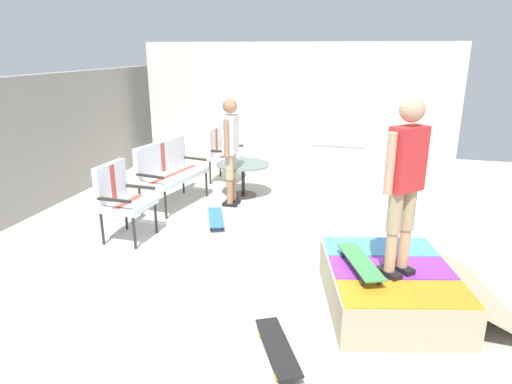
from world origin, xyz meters
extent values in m
cube|color=beige|center=(0.00, 0.00, -0.05)|extent=(12.00, 12.00, 0.10)
cube|color=silver|center=(3.80, 0.50, 1.27)|extent=(0.20, 6.00, 2.54)
cube|color=silver|center=(3.69, -0.40, 1.35)|extent=(0.03, 1.10, 1.40)
cube|color=tan|center=(-0.77, -1.27, 0.20)|extent=(1.70, 1.49, 0.41)
cube|color=orange|center=(-1.24, -1.39, 0.42)|extent=(0.72, 1.22, 0.01)
cube|color=purple|center=(-0.77, -1.27, 0.42)|extent=(0.72, 1.22, 0.01)
cube|color=#4C99D8|center=(-0.30, -1.16, 0.42)|extent=(0.72, 1.22, 0.01)
cylinder|color=#B2B2B7|center=(-0.90, -0.72, 0.38)|extent=(1.37, 0.38, 0.05)
cube|color=tan|center=(-0.57, -2.10, 0.18)|extent=(1.52, 0.91, 0.35)
cylinder|color=#2D2823|center=(0.87, 1.88, 0.22)|extent=(0.04, 0.04, 0.44)
cylinder|color=#2D2823|center=(2.02, 1.67, 0.22)|extent=(0.04, 0.04, 0.44)
cylinder|color=#2D2823|center=(0.95, 2.34, 0.22)|extent=(0.04, 0.04, 0.44)
cylinder|color=#2D2823|center=(2.10, 2.13, 0.22)|extent=(0.04, 0.04, 0.44)
cube|color=silver|center=(1.49, 2.01, 0.48)|extent=(1.33, 0.77, 0.08)
cube|color=#B74738|center=(1.49, 2.01, 0.52)|extent=(1.21, 0.32, 0.00)
cube|color=silver|center=(1.53, 2.24, 0.77)|extent=(1.24, 0.31, 0.50)
cube|color=#B74738|center=(1.53, 2.24, 0.77)|extent=(0.11, 0.10, 0.46)
cube|color=#2D2823|center=(0.89, 2.12, 0.64)|extent=(0.12, 0.47, 0.04)
cube|color=#2D2823|center=(2.08, 1.90, 0.64)|extent=(0.12, 0.47, 0.04)
cylinder|color=#2D2823|center=(2.72, 1.39, 0.22)|extent=(0.04, 0.04, 0.44)
cylinder|color=#2D2823|center=(3.26, 1.38, 0.22)|extent=(0.04, 0.04, 0.44)
cylinder|color=#2D2823|center=(2.73, 1.86, 0.22)|extent=(0.04, 0.04, 0.44)
cylinder|color=#2D2823|center=(3.27, 1.85, 0.22)|extent=(0.04, 0.04, 0.44)
cube|color=silver|center=(3.00, 1.62, 0.48)|extent=(0.64, 0.57, 0.08)
cube|color=#B74738|center=(3.00, 1.62, 0.52)|extent=(0.58, 0.12, 0.00)
cube|color=silver|center=(3.00, 1.86, 0.77)|extent=(0.62, 0.10, 0.50)
cube|color=#B74738|center=(3.00, 1.86, 0.77)|extent=(0.10, 0.09, 0.46)
cube|color=#2D2823|center=(2.71, 1.63, 0.64)|extent=(0.05, 0.47, 0.04)
cube|color=#2D2823|center=(3.29, 1.61, 0.64)|extent=(0.05, 0.47, 0.04)
cylinder|color=#2D2823|center=(-0.21, 1.80, 0.22)|extent=(0.04, 0.04, 0.44)
cylinder|color=#2D2823|center=(0.33, 1.77, 0.22)|extent=(0.04, 0.04, 0.44)
cylinder|color=#2D2823|center=(-0.18, 2.27, 0.22)|extent=(0.04, 0.04, 0.44)
cylinder|color=#2D2823|center=(0.36, 2.24, 0.22)|extent=(0.04, 0.04, 0.44)
cube|color=silver|center=(0.08, 2.02, 0.48)|extent=(0.65, 0.58, 0.08)
cube|color=#B74738|center=(0.08, 2.02, 0.52)|extent=(0.58, 0.13, 0.00)
cube|color=silver|center=(0.09, 2.26, 0.77)|extent=(0.62, 0.11, 0.50)
cube|color=#B74738|center=(0.09, 2.26, 0.77)|extent=(0.10, 0.09, 0.46)
cube|color=#2D2823|center=(-0.21, 2.04, 0.64)|extent=(0.06, 0.47, 0.04)
cube|color=#2D2823|center=(0.37, 2.01, 0.64)|extent=(0.06, 0.47, 0.04)
cylinder|color=#2D2823|center=(2.21, 1.07, 0.28)|extent=(0.06, 0.06, 0.55)
cylinder|color=#2D2823|center=(2.21, 1.07, 0.01)|extent=(0.44, 0.44, 0.03)
cylinder|color=slate|center=(2.21, 1.07, 0.56)|extent=(0.90, 0.90, 0.02)
cube|color=black|center=(1.65, 1.13, 0.03)|extent=(0.11, 0.24, 0.05)
cylinder|color=#9E7051|center=(1.65, 1.13, 0.25)|extent=(0.10, 0.10, 0.40)
cylinder|color=tan|center=(1.65, 1.13, 0.65)|extent=(0.13, 0.13, 0.40)
cube|color=black|center=(1.82, 1.13, 0.03)|extent=(0.11, 0.24, 0.05)
cylinder|color=#9E7051|center=(1.82, 1.13, 0.25)|extent=(0.10, 0.10, 0.40)
cylinder|color=tan|center=(1.82, 1.13, 0.65)|extent=(0.13, 0.13, 0.40)
cube|color=silver|center=(1.73, 1.13, 1.15)|extent=(0.32, 0.18, 0.59)
sphere|color=#9E7051|center=(1.73, 1.13, 1.59)|extent=(0.23, 0.23, 0.23)
cylinder|color=#9E7051|center=(1.53, 1.13, 1.13)|extent=(0.08, 0.08, 0.56)
cylinder|color=#9E7051|center=(1.93, 1.13, 1.13)|extent=(0.08, 0.08, 0.56)
cube|color=black|center=(-0.82, -1.36, 0.45)|extent=(0.25, 0.25, 0.05)
cylinder|color=tan|center=(-0.82, -1.36, 0.66)|extent=(0.10, 0.10, 0.38)
cylinder|color=tan|center=(-0.82, -1.36, 1.05)|extent=(0.13, 0.13, 0.38)
cube|color=black|center=(-0.94, -1.24, 0.45)|extent=(0.25, 0.25, 0.05)
cylinder|color=tan|center=(-0.94, -1.24, 0.66)|extent=(0.10, 0.10, 0.38)
cylinder|color=tan|center=(-0.94, -1.24, 1.05)|extent=(0.13, 0.13, 0.38)
cube|color=red|center=(-0.88, -1.30, 1.52)|extent=(0.35, 0.35, 0.57)
sphere|color=tan|center=(-0.88, -1.30, 1.94)|extent=(0.22, 0.22, 0.22)
cylinder|color=tan|center=(-0.74, -1.44, 1.50)|extent=(0.08, 0.08, 0.54)
cylinder|color=tan|center=(-1.02, -1.16, 1.50)|extent=(0.08, 0.08, 0.54)
cube|color=#3372B2|center=(0.89, 1.11, 0.09)|extent=(0.82, 0.48, 0.02)
cylinder|color=#333333|center=(1.18, 1.14, 0.03)|extent=(0.06, 0.05, 0.06)
cylinder|color=#333333|center=(1.12, 1.29, 0.03)|extent=(0.06, 0.05, 0.06)
cylinder|color=#333333|center=(0.66, 0.93, 0.03)|extent=(0.06, 0.05, 0.06)
cylinder|color=#333333|center=(0.60, 1.08, 0.03)|extent=(0.06, 0.05, 0.06)
cube|color=black|center=(-1.79, -0.37, 0.09)|extent=(0.80, 0.54, 0.02)
cylinder|color=gold|center=(-1.50, -0.32, 0.03)|extent=(0.06, 0.05, 0.06)
cylinder|color=gold|center=(-1.58, -0.17, 0.03)|extent=(0.06, 0.05, 0.06)
cylinder|color=gold|center=(-2.00, -0.57, 0.03)|extent=(0.06, 0.05, 0.06)
cylinder|color=gold|center=(-2.08, -0.43, 0.03)|extent=(0.06, 0.05, 0.06)
cube|color=#3F8C4C|center=(-0.90, -0.98, 0.52)|extent=(0.82, 0.49, 0.01)
cylinder|color=#333333|center=(-0.61, -0.94, 0.45)|extent=(0.06, 0.05, 0.06)
cylinder|color=#333333|center=(-0.67, -0.80, 0.45)|extent=(0.06, 0.05, 0.06)
cylinder|color=#333333|center=(-1.13, -1.16, 0.45)|extent=(0.06, 0.05, 0.06)
cylinder|color=#333333|center=(-1.19, -1.01, 0.45)|extent=(0.06, 0.05, 0.06)
camera|label=1|loc=(-4.87, -0.98, 2.44)|focal=31.58mm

